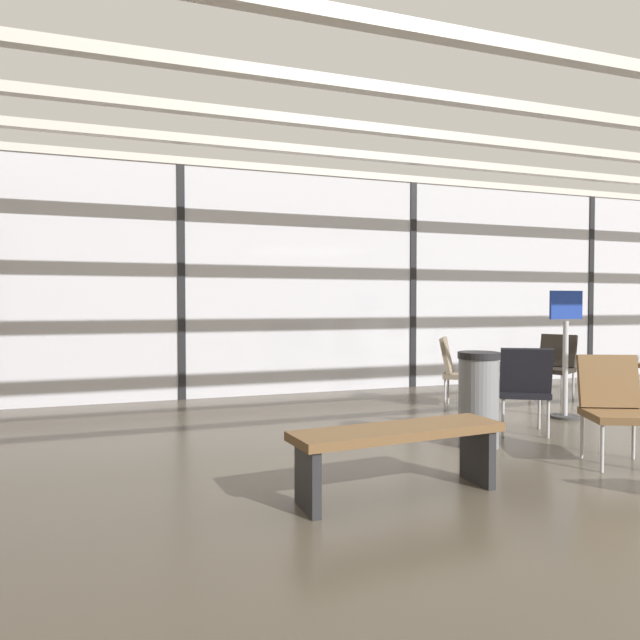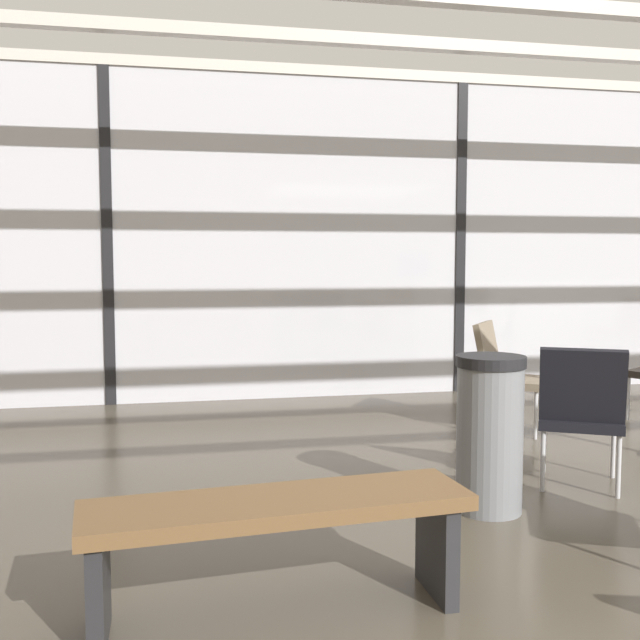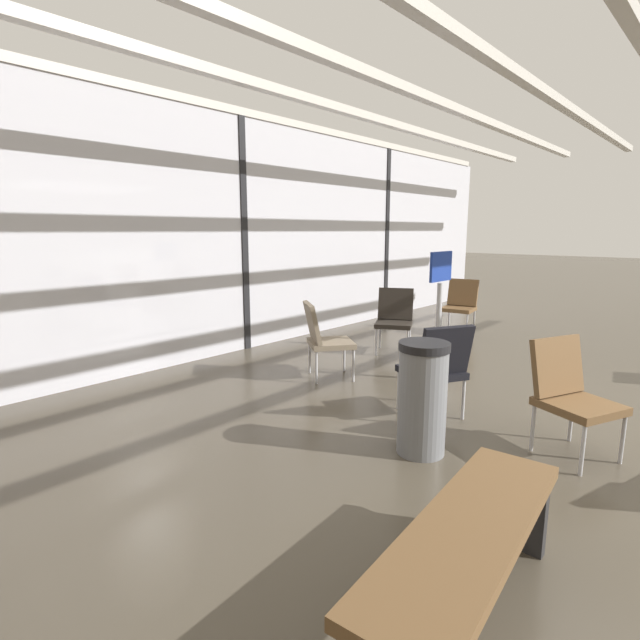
# 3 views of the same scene
# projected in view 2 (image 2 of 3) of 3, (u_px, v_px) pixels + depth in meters

# --- Properties ---
(glass_curtain_wall) EXTENTS (14.00, 0.08, 3.15)m
(glass_curtain_wall) POSITION_uv_depth(u_px,v_px,m) (459.00, 240.00, 7.72)
(glass_curtain_wall) COLOR silver
(glass_curtain_wall) RESTS_ON ground
(window_mullion_0) EXTENTS (0.10, 0.12, 3.15)m
(window_mullion_0) POSITION_uv_depth(u_px,v_px,m) (108.00, 238.00, 7.01)
(window_mullion_0) COLOR black
(window_mullion_0) RESTS_ON ground
(window_mullion_1) EXTENTS (0.10, 0.12, 3.15)m
(window_mullion_1) POSITION_uv_depth(u_px,v_px,m) (459.00, 240.00, 7.72)
(window_mullion_1) COLOR black
(window_mullion_1) RESTS_ON ground
(parked_airplane) EXTENTS (12.83, 3.77, 3.77)m
(parked_airplane) POSITION_uv_depth(u_px,v_px,m) (410.00, 229.00, 13.06)
(parked_airplane) COLOR #B2BCD6
(parked_airplane) RESTS_ON ground
(lounge_chair_0) EXTENTS (0.71, 0.70, 0.87)m
(lounge_chair_0) POSITION_uv_depth(u_px,v_px,m) (503.00, 369.00, 6.02)
(lounge_chair_0) COLOR #7F705B
(lounge_chair_0) RESTS_ON ground
(lounge_chair_4) EXTENTS (0.68, 0.69, 0.87)m
(lounge_chair_4) POSITION_uv_depth(u_px,v_px,m) (581.00, 408.00, 4.48)
(lounge_chair_4) COLOR black
(lounge_chair_4) RESTS_ON ground
(waiting_bench) EXTENTS (1.53, 0.53, 0.47)m
(waiting_bench) POSITION_uv_depth(u_px,v_px,m) (279.00, 525.00, 2.89)
(waiting_bench) COLOR brown
(waiting_bench) RESTS_ON ground
(trash_bin) EXTENTS (0.38, 0.38, 0.86)m
(trash_bin) POSITION_uv_depth(u_px,v_px,m) (490.00, 433.00, 4.09)
(trash_bin) COLOR slate
(trash_bin) RESTS_ON ground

